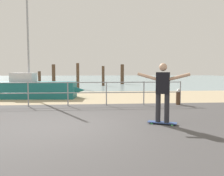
{
  "coord_description": "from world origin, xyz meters",
  "views": [
    {
      "loc": [
        0.57,
        -6.02,
        1.53
      ],
      "look_at": [
        1.25,
        2.0,
        0.9
      ],
      "focal_mm": 35.98,
      "sensor_mm": 36.0,
      "label": 1
    }
  ],
  "objects_px": {
    "sailboat": "(38,89)",
    "bollard_short": "(178,99)",
    "seagull": "(178,91)",
    "skateboard": "(162,123)",
    "skateboarder": "(163,89)"
  },
  "relations": [
    {
      "from": "sailboat",
      "to": "seagull",
      "type": "relative_size",
      "value": 11.46
    },
    {
      "from": "sailboat",
      "to": "skateboard",
      "type": "distance_m",
      "value": 8.17
    },
    {
      "from": "skateboard",
      "to": "skateboarder",
      "type": "xyz_separation_m",
      "value": [
        -0.0,
        -0.0,
        0.95
      ]
    },
    {
      "from": "sailboat",
      "to": "bollard_short",
      "type": "relative_size",
      "value": 9.7
    },
    {
      "from": "skateboard",
      "to": "bollard_short",
      "type": "distance_m",
      "value": 3.95
    },
    {
      "from": "sailboat",
      "to": "bollard_short",
      "type": "bearing_deg",
      "value": -23.71
    },
    {
      "from": "skateboard",
      "to": "bollard_short",
      "type": "xyz_separation_m",
      "value": [
        1.82,
        3.5,
        0.22
      ]
    },
    {
      "from": "seagull",
      "to": "sailboat",
      "type": "bearing_deg",
      "value": 156.16
    },
    {
      "from": "sailboat",
      "to": "skateboarder",
      "type": "xyz_separation_m",
      "value": [
        4.96,
        -6.48,
        0.49
      ]
    },
    {
      "from": "sailboat",
      "to": "seagull",
      "type": "distance_m",
      "value": 7.4
    },
    {
      "from": "skateboarder",
      "to": "bollard_short",
      "type": "xyz_separation_m",
      "value": [
        1.82,
        3.5,
        -0.73
      ]
    },
    {
      "from": "skateboarder",
      "to": "bollard_short",
      "type": "distance_m",
      "value": 4.01
    },
    {
      "from": "sailboat",
      "to": "skateboard",
      "type": "height_order",
      "value": "sailboat"
    },
    {
      "from": "sailboat",
      "to": "seagull",
      "type": "bearing_deg",
      "value": -23.84
    },
    {
      "from": "bollard_short",
      "to": "seagull",
      "type": "height_order",
      "value": "seagull"
    }
  ]
}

